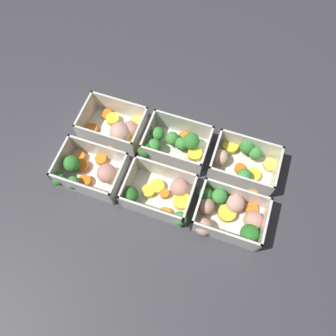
% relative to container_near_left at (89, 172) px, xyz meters
% --- Properties ---
extents(ground_plane, '(4.00, 4.00, 0.00)m').
position_rel_container_near_left_xyz_m(ground_plane, '(0.17, 0.07, -0.02)').
color(ground_plane, '#38383D').
extents(container_near_left, '(0.15, 0.12, 0.06)m').
position_rel_container_near_left_xyz_m(container_near_left, '(0.00, 0.00, 0.00)').
color(container_near_left, silver).
rests_on(container_near_left, ground_plane).
extents(container_near_center, '(0.16, 0.11, 0.06)m').
position_rel_container_near_left_xyz_m(container_near_center, '(0.17, 0.00, -0.00)').
color(container_near_center, silver).
rests_on(container_near_center, ground_plane).
extents(container_near_right, '(0.16, 0.12, 0.06)m').
position_rel_container_near_left_xyz_m(container_near_right, '(0.33, 0.01, 0.00)').
color(container_near_right, silver).
rests_on(container_near_right, ground_plane).
extents(container_far_left, '(0.16, 0.11, 0.06)m').
position_rel_container_near_left_xyz_m(container_far_left, '(0.02, 0.13, -0.00)').
color(container_far_left, silver).
rests_on(container_far_left, ground_plane).
extents(container_far_center, '(0.15, 0.11, 0.06)m').
position_rel_container_near_left_xyz_m(container_far_center, '(0.16, 0.13, 0.00)').
color(container_far_center, silver).
rests_on(container_far_center, ground_plane).
extents(container_far_right, '(0.16, 0.12, 0.06)m').
position_rel_container_near_left_xyz_m(container_far_right, '(0.32, 0.14, -0.00)').
color(container_far_right, silver).
rests_on(container_far_right, ground_plane).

